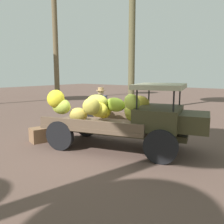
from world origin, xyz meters
TOP-DOWN VIEW (x-y plane):
  - ground_plane at (0.00, 0.00)m, footprint 60.00×60.00m
  - truck at (0.75, 0.14)m, footprint 4.66×2.69m
  - farmer at (-1.05, 1.20)m, footprint 0.54×0.50m
  - wooden_crate at (-1.80, -0.89)m, footprint 0.59×0.65m
  - loose_banana_bunch at (0.11, 2.57)m, footprint 0.65×0.70m

SIDE VIEW (x-z plane):
  - ground_plane at x=0.00m, z-range 0.00..0.00m
  - loose_banana_bunch at x=0.11m, z-range 0.00..0.38m
  - wooden_crate at x=-1.80m, z-range 0.00..0.44m
  - farmer at x=-1.05m, z-range 0.11..1.75m
  - truck at x=0.75m, z-range 0.02..1.87m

